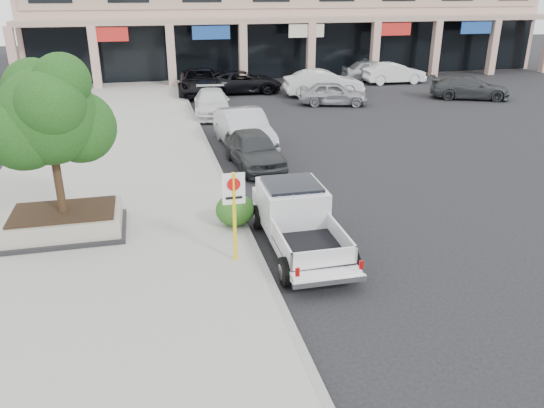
{
  "coord_description": "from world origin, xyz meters",
  "views": [
    {
      "loc": [
        -4.01,
        -10.9,
        6.46
      ],
      "look_at": [
        -1.03,
        1.5,
        1.24
      ],
      "focal_mm": 35.0,
      "sensor_mm": 36.0,
      "label": 1
    }
  ],
  "objects_px": {
    "lot_car_f": "(394,73)",
    "curb_car_d": "(200,82)",
    "planter": "(65,222)",
    "curb_car_b": "(244,129)",
    "planter_tree": "(54,115)",
    "no_parking_sign": "(234,205)",
    "lot_car_c": "(470,88)",
    "lot_car_d": "(242,82)",
    "lot_car_a": "(333,93)",
    "lot_car_e": "(373,70)",
    "curb_car_a": "(254,149)",
    "pickup_truck": "(300,223)",
    "curb_car_c": "(212,103)",
    "lot_car_b": "(323,83)"
  },
  "relations": [
    {
      "from": "planter_tree",
      "to": "lot_car_e",
      "type": "xyz_separation_m",
      "value": [
        18.87,
        22.71,
        -2.64
      ]
    },
    {
      "from": "curb_car_c",
      "to": "lot_car_e",
      "type": "xyz_separation_m",
      "value": [
        13.06,
        8.59,
        0.1
      ]
    },
    {
      "from": "lot_car_e",
      "to": "lot_car_f",
      "type": "relative_size",
      "value": 1.02
    },
    {
      "from": "no_parking_sign",
      "to": "lot_car_a",
      "type": "xyz_separation_m",
      "value": [
        8.94,
        17.93,
        -0.95
      ]
    },
    {
      "from": "curb_car_b",
      "to": "lot_car_c",
      "type": "height_order",
      "value": "curb_car_b"
    },
    {
      "from": "planter",
      "to": "lot_car_f",
      "type": "distance_m",
      "value": 29.43
    },
    {
      "from": "no_parking_sign",
      "to": "pickup_truck",
      "type": "height_order",
      "value": "no_parking_sign"
    },
    {
      "from": "lot_car_a",
      "to": "lot_car_f",
      "type": "xyz_separation_m",
      "value": [
        6.85,
        6.22,
        0.05
      ]
    },
    {
      "from": "curb_car_d",
      "to": "lot_car_f",
      "type": "bearing_deg",
      "value": 9.93
    },
    {
      "from": "lot_car_a",
      "to": "lot_car_c",
      "type": "bearing_deg",
      "value": -74.57
    },
    {
      "from": "lot_car_c",
      "to": "curb_car_b",
      "type": "bearing_deg",
      "value": 138.15
    },
    {
      "from": "pickup_truck",
      "to": "curb_car_c",
      "type": "distance_m",
      "value": 16.47
    },
    {
      "from": "lot_car_a",
      "to": "lot_car_b",
      "type": "distance_m",
      "value": 2.82
    },
    {
      "from": "curb_car_a",
      "to": "lot_car_a",
      "type": "height_order",
      "value": "curb_car_a"
    },
    {
      "from": "lot_car_e",
      "to": "lot_car_c",
      "type": "bearing_deg",
      "value": -153.47
    },
    {
      "from": "lot_car_d",
      "to": "lot_car_a",
      "type": "bearing_deg",
      "value": -136.26
    },
    {
      "from": "planter",
      "to": "no_parking_sign",
      "type": "bearing_deg",
      "value": -31.61
    },
    {
      "from": "curb_car_a",
      "to": "curb_car_c",
      "type": "height_order",
      "value": "curb_car_a"
    },
    {
      "from": "planter",
      "to": "lot_car_c",
      "type": "bearing_deg",
      "value": 34.36
    },
    {
      "from": "curb_car_b",
      "to": "lot_car_f",
      "type": "relative_size",
      "value": 1.12
    },
    {
      "from": "curb_car_d",
      "to": "lot_car_e",
      "type": "height_order",
      "value": "curb_car_d"
    },
    {
      "from": "pickup_truck",
      "to": "lot_car_e",
      "type": "distance_m",
      "value": 28.19
    },
    {
      "from": "lot_car_e",
      "to": "lot_car_f",
      "type": "distance_m",
      "value": 1.73
    },
    {
      "from": "planter",
      "to": "curb_car_c",
      "type": "bearing_deg",
      "value": 67.39
    },
    {
      "from": "lot_car_f",
      "to": "planter_tree",
      "type": "bearing_deg",
      "value": 137.85
    },
    {
      "from": "planter_tree",
      "to": "curb_car_c",
      "type": "xyz_separation_m",
      "value": [
        5.81,
        14.13,
        -2.74
      ]
    },
    {
      "from": "curb_car_d",
      "to": "curb_car_c",
      "type": "bearing_deg",
      "value": -84.25
    },
    {
      "from": "lot_car_a",
      "to": "planter_tree",
      "type": "bearing_deg",
      "value": 155.5
    },
    {
      "from": "lot_car_c",
      "to": "lot_car_e",
      "type": "height_order",
      "value": "lot_car_e"
    },
    {
      "from": "no_parking_sign",
      "to": "lot_car_a",
      "type": "height_order",
      "value": "no_parking_sign"
    },
    {
      "from": "no_parking_sign",
      "to": "lot_car_e",
      "type": "relative_size",
      "value": 0.51
    },
    {
      "from": "lot_car_a",
      "to": "lot_car_c",
      "type": "relative_size",
      "value": 0.85
    },
    {
      "from": "planter",
      "to": "lot_car_e",
      "type": "relative_size",
      "value": 0.71
    },
    {
      "from": "planter",
      "to": "lot_car_a",
      "type": "distance_m",
      "value": 20.22
    },
    {
      "from": "no_parking_sign",
      "to": "lot_car_d",
      "type": "bearing_deg",
      "value": 79.04
    },
    {
      "from": "lot_car_c",
      "to": "lot_car_e",
      "type": "distance_m",
      "value": 8.34
    },
    {
      "from": "curb_car_b",
      "to": "curb_car_d",
      "type": "height_order",
      "value": "curb_car_b"
    },
    {
      "from": "no_parking_sign",
      "to": "lot_car_d",
      "type": "xyz_separation_m",
      "value": [
        4.45,
        23.0,
        -0.91
      ]
    },
    {
      "from": "pickup_truck",
      "to": "lot_car_f",
      "type": "distance_m",
      "value": 27.52
    },
    {
      "from": "pickup_truck",
      "to": "lot_car_b",
      "type": "relative_size",
      "value": 1.0
    },
    {
      "from": "planter_tree",
      "to": "curb_car_d",
      "type": "distance_m",
      "value": 21.48
    },
    {
      "from": "lot_car_f",
      "to": "curb_car_d",
      "type": "bearing_deg",
      "value": 94.43
    },
    {
      "from": "planter_tree",
      "to": "lot_car_f",
      "type": "height_order",
      "value": "planter_tree"
    },
    {
      "from": "no_parking_sign",
      "to": "curb_car_b",
      "type": "distance_m",
      "value": 10.56
    },
    {
      "from": "planter",
      "to": "curb_car_b",
      "type": "distance_m",
      "value": 10.02
    },
    {
      "from": "pickup_truck",
      "to": "lot_car_b",
      "type": "distance_m",
      "value": 21.61
    },
    {
      "from": "planter",
      "to": "lot_car_e",
      "type": "bearing_deg",
      "value": 50.27
    },
    {
      "from": "lot_car_d",
      "to": "planter_tree",
      "type": "bearing_deg",
      "value": 159.2
    },
    {
      "from": "no_parking_sign",
      "to": "lot_car_f",
      "type": "bearing_deg",
      "value": 56.82
    },
    {
      "from": "no_parking_sign",
      "to": "lot_car_c",
      "type": "relative_size",
      "value": 0.48
    }
  ]
}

